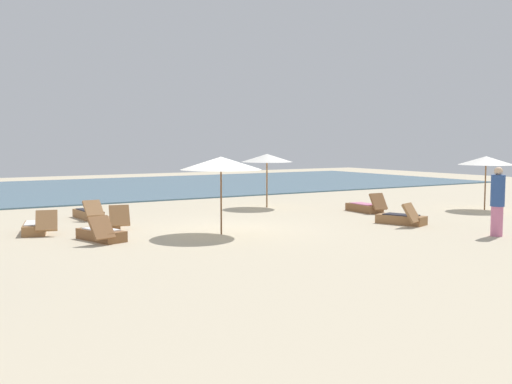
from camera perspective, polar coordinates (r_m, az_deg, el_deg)
ground_plane at (r=17.50m, az=-2.95°, el=-3.71°), size 60.00×60.00×0.00m
ocean_water at (r=33.34m, az=-17.07°, el=0.23°), size 48.00×16.00×0.06m
umbrella_0 at (r=24.26m, az=20.91°, el=2.79°), size 2.03×2.03×2.02m
umbrella_1 at (r=16.69m, az=-3.33°, el=2.72°), size 2.26×2.26×2.16m
umbrella_3 at (r=23.48m, az=1.04°, el=3.23°), size 1.99×1.99×2.09m
lounger_0 at (r=18.51m, az=-13.76°, el=-2.83°), size 0.92×1.72×0.74m
lounger_1 at (r=19.38m, az=13.63°, el=-2.47°), size 1.12×1.76×0.73m
lounger_2 at (r=20.94m, az=-15.53°, el=-1.97°), size 0.67×1.73×0.67m
lounger_3 at (r=18.08m, az=-20.08°, el=-3.16°), size 1.00×1.77×0.70m
lounger_4 at (r=16.28m, az=-14.42°, el=-3.87°), size 1.03×1.76×0.72m
lounger_5 at (r=22.42m, az=10.31°, el=-1.43°), size 0.69×1.68×0.73m
person_0 at (r=17.72m, az=21.85°, el=-0.82°), size 0.52×0.52×1.90m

